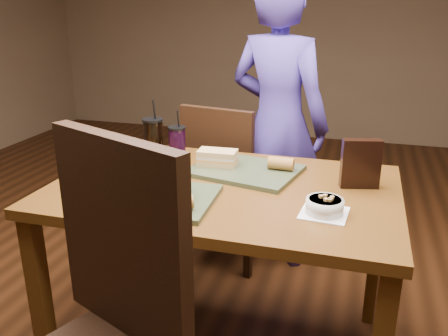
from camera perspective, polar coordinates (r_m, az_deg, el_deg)
The scene contains 15 objects.
dining_table at distance 1.84m, azimuth 0.00°, elevation -4.71°, with size 1.30×0.85×0.75m.
chair_near at distance 1.32m, azimuth -14.03°, elevation -18.50°, with size 0.63×0.64×1.10m.
chair_far at distance 2.54m, azimuth -0.24°, elevation -1.43°, with size 0.46×0.47×0.92m.
diner at distance 2.59m, azimuth 6.52°, elevation 5.23°, with size 0.57×0.38×1.57m, color #463592.
tray_near at distance 1.69m, azimuth -8.36°, elevation -3.57°, with size 0.42×0.32×0.02m, color #354027.
tray_far at distance 1.94m, azimuth 2.53°, elevation -0.28°, with size 0.42×0.32×0.02m, color #354027.
salad_bowl at distance 1.65m, azimuth -7.86°, elevation -2.37°, with size 0.23×0.23×0.07m.
soup_bowl at distance 1.60m, azimuth 12.02°, elevation -4.47°, with size 0.16×0.16×0.06m.
sandwich_near at distance 1.75m, azimuth -12.19°, elevation -1.69°, with size 0.14×0.11×0.06m.
sandwich_far at distance 1.97m, azimuth -0.80°, elevation 1.26°, with size 0.16×0.10×0.06m.
baguette_near at distance 1.55m, azimuth -5.67°, elevation -4.21°, with size 0.05×0.05×0.10m, color #AD7533.
baguette_far at distance 1.93m, azimuth 6.87°, elevation 0.54°, with size 0.05×0.05×0.10m, color #AD7533.
cup_cola at distance 2.18m, azimuth -8.48°, elevation 3.79°, with size 0.09×0.09×0.26m.
cup_berry at distance 2.13m, azimuth -5.66°, elevation 3.15°, with size 0.08×0.08×0.22m.
chip_bag at distance 1.83m, azimuth 16.12°, elevation 0.49°, with size 0.14×0.04×0.19m, color black.
Camera 1 is at (0.48, -1.61, 1.41)m, focal length 38.00 mm.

